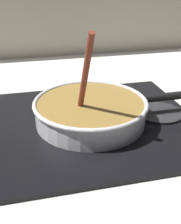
# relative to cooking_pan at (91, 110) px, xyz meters

# --- Properties ---
(ground) EXTENTS (2.40, 1.60, 0.04)m
(ground) POSITION_rel_cooking_pan_xyz_m (-0.14, -0.10, -0.06)
(ground) COLOR beige
(hob_plate) EXTENTS (0.56, 0.48, 0.01)m
(hob_plate) POSITION_rel_cooking_pan_xyz_m (-0.00, 0.00, -0.04)
(hob_plate) COLOR black
(hob_plate) RESTS_ON ground
(burner_ring) EXTENTS (0.16, 0.16, 0.01)m
(burner_ring) POSITION_rel_cooking_pan_xyz_m (-0.00, 0.00, -0.03)
(burner_ring) COLOR #592D0C
(burner_ring) RESTS_ON hob_plate
(spare_burner) EXTENTS (0.13, 0.13, 0.01)m
(spare_burner) POSITION_rel_cooking_pan_xyz_m (0.19, 0.00, -0.03)
(spare_burner) COLOR #262628
(spare_burner) RESTS_ON hob_plate
(cooking_pan) EXTENTS (0.47, 0.29, 0.25)m
(cooking_pan) POSITION_rel_cooking_pan_xyz_m (0.00, 0.00, 0.00)
(cooking_pan) COLOR silver
(cooking_pan) RESTS_ON hob_plate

